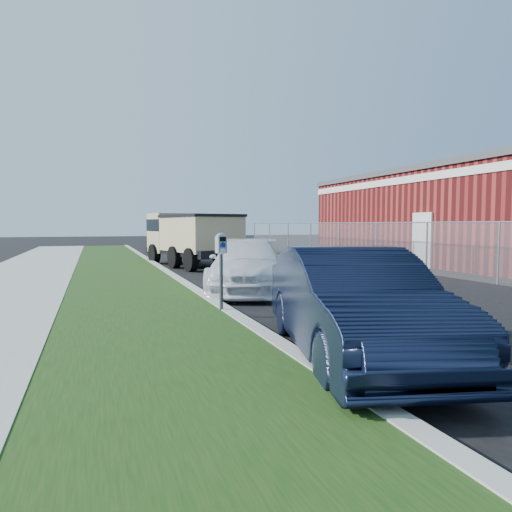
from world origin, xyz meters
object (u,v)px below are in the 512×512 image
object	(u,v)px
navy_sedan	(352,303)
dump_truck	(190,236)
white_wagon	(247,265)
parking_meter	(221,254)

from	to	relation	value
navy_sedan	dump_truck	world-z (taller)	dump_truck
white_wagon	navy_sedan	world-z (taller)	navy_sedan
white_wagon	navy_sedan	distance (m)	6.27
white_wagon	dump_truck	world-z (taller)	dump_truck
white_wagon	dump_truck	size ratio (longest dim) A/B	0.78
white_wagon	dump_truck	xyz separation A→B (m)	(0.03, 7.59, 0.58)
parking_meter	white_wagon	distance (m)	3.56
navy_sedan	dump_truck	size ratio (longest dim) A/B	0.73
parking_meter	dump_truck	bearing A→B (deg)	66.01
parking_meter	dump_truck	world-z (taller)	dump_truck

